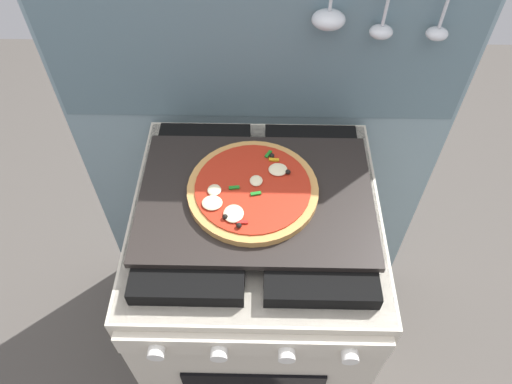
% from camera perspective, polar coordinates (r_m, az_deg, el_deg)
% --- Properties ---
extents(ground_plane, '(4.00, 4.00, 0.00)m').
position_cam_1_polar(ground_plane, '(1.91, -0.00, -17.85)').
color(ground_plane, '#4C4742').
extents(kitchen_backsplash, '(1.10, 0.09, 1.55)m').
position_cam_1_polar(kitchen_backsplash, '(1.43, 0.35, 6.91)').
color(kitchen_backsplash, '#7A939E').
rests_on(kitchen_backsplash, ground_plane).
extents(stove, '(0.60, 0.64, 0.90)m').
position_cam_1_polar(stove, '(1.50, -0.00, -11.63)').
color(stove, beige).
rests_on(stove, ground_plane).
extents(baking_tray, '(0.54, 0.38, 0.02)m').
position_cam_1_polar(baking_tray, '(1.11, -0.00, -0.59)').
color(baking_tray, black).
rests_on(baking_tray, stove).
extents(pizza_left, '(0.30, 0.30, 0.03)m').
position_cam_1_polar(pizza_left, '(1.10, -0.45, 0.28)').
color(pizza_left, '#C18947').
rests_on(pizza_left, baking_tray).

